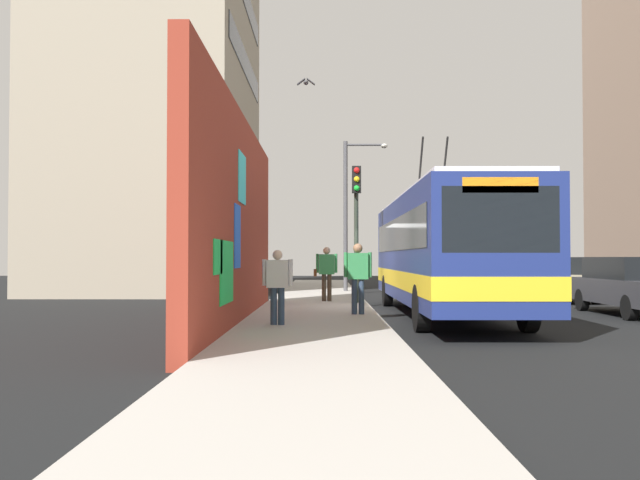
% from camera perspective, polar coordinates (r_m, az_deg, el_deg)
% --- Properties ---
extents(ground_plane, '(80.00, 80.00, 0.00)m').
position_cam_1_polar(ground_plane, '(20.62, 4.14, -5.79)').
color(ground_plane, black).
extents(sidewalk_slab, '(48.00, 3.20, 0.15)m').
position_cam_1_polar(sidewalk_slab, '(20.57, -0.34, -5.59)').
color(sidewalk_slab, '#ADA8A0').
rests_on(sidewalk_slab, ground_plane).
extents(graffiti_wall, '(13.50, 0.32, 4.83)m').
position_cam_1_polar(graffiti_wall, '(16.40, -6.65, 1.55)').
color(graffiti_wall, maroon).
rests_on(graffiti_wall, ground_plane).
extents(building_far_left, '(13.93, 8.18, 21.52)m').
position_cam_1_polar(building_far_left, '(35.37, -12.83, 13.66)').
color(building_far_left, '#9E937F').
rests_on(building_far_left, ground_plane).
extents(city_bus, '(12.32, 2.52, 5.01)m').
position_cam_1_polar(city_bus, '(18.91, 9.95, -0.71)').
color(city_bus, navy).
rests_on(city_bus, ground_plane).
extents(parked_car_dark_gray, '(4.86, 1.75, 1.58)m').
position_cam_1_polar(parked_car_dark_gray, '(20.88, 23.98, -3.31)').
color(parked_car_dark_gray, '#38383D').
rests_on(parked_car_dark_gray, ground_plane).
extents(parked_car_champagne, '(4.35, 1.79, 1.58)m').
position_cam_1_polar(parked_car_champagne, '(26.45, 18.79, -2.95)').
color(parked_car_champagne, '#C6B793').
rests_on(parked_car_champagne, ground_plane).
extents(parked_car_red, '(4.67, 1.94, 1.58)m').
position_cam_1_polar(parked_car_red, '(31.68, 15.67, -2.71)').
color(parked_car_red, '#B21E19').
rests_on(parked_car_red, ground_plane).
extents(parked_car_black, '(4.50, 1.78, 1.58)m').
position_cam_1_polar(parked_car_black, '(37.79, 13.15, -2.51)').
color(parked_car_black, black).
rests_on(parked_car_black, ground_plane).
extents(pedestrian_at_curb, '(0.24, 0.70, 1.77)m').
position_cam_1_polar(pedestrian_at_curb, '(17.53, 3.10, -2.63)').
color(pedestrian_at_curb, '#2D3F59').
rests_on(pedestrian_at_curb, sidewalk_slab).
extents(pedestrian_midblock, '(0.24, 0.77, 1.76)m').
position_cam_1_polar(pedestrian_midblock, '(22.81, 0.52, -2.38)').
color(pedestrian_midblock, '#3F3326').
rests_on(pedestrian_midblock, sidewalk_slab).
extents(pedestrian_near_wall, '(0.22, 0.64, 1.57)m').
position_cam_1_polar(pedestrian_near_wall, '(14.80, -3.48, -3.37)').
color(pedestrian_near_wall, '#2D3F59').
rests_on(pedestrian_near_wall, sidewalk_slab).
extents(traffic_light, '(0.49, 0.28, 4.30)m').
position_cam_1_polar(traffic_light, '(21.96, 2.97, 2.40)').
color(traffic_light, '#2D382D').
rests_on(traffic_light, sidewalk_slab).
extents(street_lamp, '(0.44, 1.89, 6.40)m').
position_cam_1_polar(street_lamp, '(30.00, 2.51, 2.93)').
color(street_lamp, '#4C4C51').
rests_on(street_lamp, sidewalk_slab).
extents(flying_pigeons, '(0.32, 0.52, 0.18)m').
position_cam_1_polar(flying_pigeons, '(20.84, -1.15, 12.69)').
color(flying_pigeons, '#47474C').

